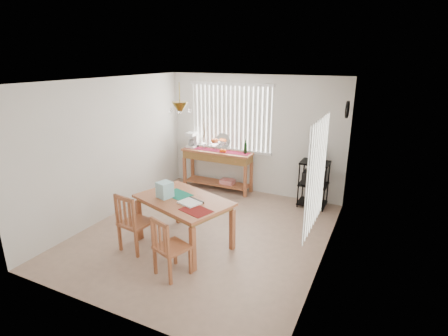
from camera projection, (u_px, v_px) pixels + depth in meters
The scene contains 10 objects.
ground at pixel (205, 233), 6.12m from camera, with size 4.00×4.50×0.01m, color tan.
room_shell at pixel (204, 138), 5.62m from camera, with size 4.20×4.70×2.70m.
sideboard at pixel (218, 160), 7.94m from camera, with size 1.64×0.46×0.92m.
sideboard_items at pixel (207, 143), 7.95m from camera, with size 1.56×0.39×0.71m.
wire_cart at pixel (314, 180), 7.06m from camera, with size 0.56×0.45×0.95m.
cart_items at pixel (316, 153), 6.90m from camera, with size 0.22×0.27×0.39m.
dining_table at pixel (184, 204), 5.56m from camera, with size 1.71×1.37×0.79m.
table_items at pixel (171, 193), 5.52m from camera, with size 1.11×0.86×0.25m.
chair_left at pixel (134, 223), 5.45m from camera, with size 0.50×0.50×0.96m.
chair_right at pixel (170, 247), 4.81m from camera, with size 0.52×0.52×0.89m.
Camera 1 is at (2.68, -4.79, 2.95)m, focal length 28.00 mm.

